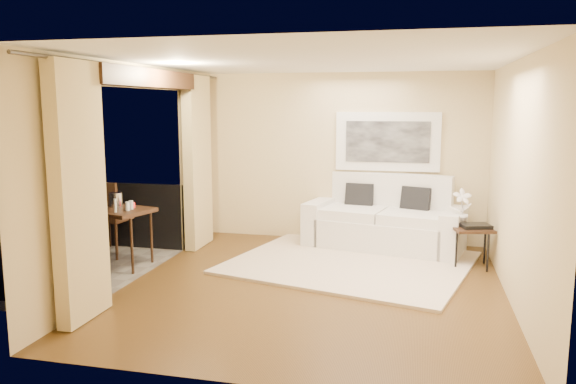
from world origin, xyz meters
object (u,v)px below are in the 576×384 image
(balcony_chair_near, at_px, (21,247))
(side_table, at_px, (472,232))
(sofa, at_px, (385,223))
(orchid, at_px, (462,207))
(bistro_table, at_px, (122,215))
(ice_bucket, at_px, (116,200))
(balcony_chair_far, at_px, (108,211))

(balcony_chair_near, bearing_deg, side_table, 6.56)
(sofa, bearing_deg, balcony_chair_near, -133.10)
(side_table, relative_size, orchid, 1.21)
(orchid, height_order, balcony_chair_near, orchid)
(sofa, height_order, orchid, sofa)
(orchid, bearing_deg, side_table, -51.11)
(bistro_table, distance_m, balcony_chair_near, 1.33)
(bistro_table, bearing_deg, ice_bucket, 139.46)
(side_table, distance_m, ice_bucket, 4.89)
(bistro_table, relative_size, balcony_chair_far, 0.78)
(bistro_table, relative_size, ice_bucket, 4.16)
(balcony_chair_near, height_order, ice_bucket, ice_bucket)
(bistro_table, height_order, ice_bucket, ice_bucket)
(bistro_table, bearing_deg, balcony_chair_near, -125.72)
(sofa, relative_size, side_table, 4.11)
(side_table, relative_size, balcony_chair_far, 0.57)
(orchid, distance_m, balcony_chair_near, 5.74)
(sofa, relative_size, bistro_table, 3.00)
(sofa, relative_size, ice_bucket, 12.48)
(side_table, bearing_deg, balcony_chair_near, -158.24)
(ice_bucket, bearing_deg, side_table, 11.16)
(bistro_table, xyz_separation_m, ice_bucket, (-0.16, 0.14, 0.18))
(side_table, bearing_deg, ice_bucket, -168.84)
(sofa, bearing_deg, balcony_chair_far, -151.18)
(sofa, bearing_deg, side_table, -20.33)
(sofa, bearing_deg, bistro_table, -139.54)
(bistro_table, distance_m, ice_bucket, 0.28)
(balcony_chair_far, height_order, ice_bucket, balcony_chair_far)
(orchid, relative_size, ice_bucket, 2.50)
(sofa, height_order, ice_bucket, sofa)
(orchid, xyz_separation_m, bistro_table, (-4.49, -1.24, -0.08))
(side_table, height_order, balcony_chair_near, balcony_chair_near)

